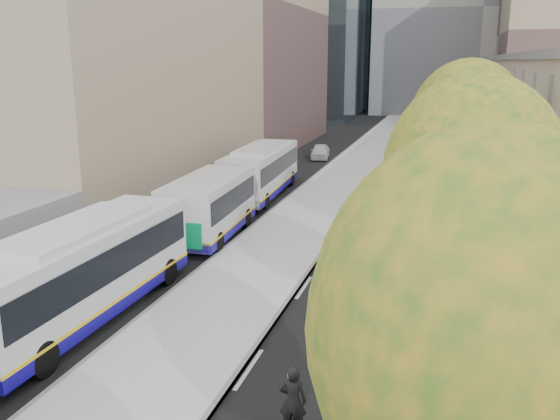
% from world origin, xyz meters
% --- Properties ---
extents(bus_platform, '(4.25, 150.00, 0.15)m').
position_xyz_m(bus_platform, '(-3.88, 35.00, 0.07)').
color(bus_platform, '#B0B0B0').
rests_on(bus_platform, ground).
extents(sidewalk, '(4.75, 150.00, 0.08)m').
position_xyz_m(sidewalk, '(4.12, 35.00, 0.04)').
color(sidewalk, gray).
rests_on(sidewalk, ground).
extents(building_far_block, '(30.00, 18.00, 30.00)m').
position_xyz_m(building_far_block, '(6.00, 96.00, 15.00)').
color(building_far_block, gray).
rests_on(building_far_block, ground).
extents(tree_b, '(4.00, 4.00, 6.97)m').
position_xyz_m(tree_b, '(3.60, 5.00, 5.04)').
color(tree_b, black).
rests_on(tree_b, sidewalk).
extents(tree_c, '(4.20, 4.20, 7.28)m').
position_xyz_m(tree_c, '(3.60, 13.00, 5.25)').
color(tree_c, black).
rests_on(tree_c, sidewalk).
extents(tree_d, '(4.40, 4.40, 7.60)m').
position_xyz_m(tree_d, '(3.60, 22.00, 5.47)').
color(tree_d, black).
rests_on(tree_d, sidewalk).
extents(bus_far, '(3.27, 16.96, 2.81)m').
position_xyz_m(bus_far, '(-7.52, 27.91, 1.54)').
color(bus_far, silver).
rests_on(bus_far, ground).
extents(distant_car, '(1.91, 3.72, 1.21)m').
position_xyz_m(distant_car, '(-7.27, 46.15, 0.61)').
color(distant_car, silver).
rests_on(distant_car, ground).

